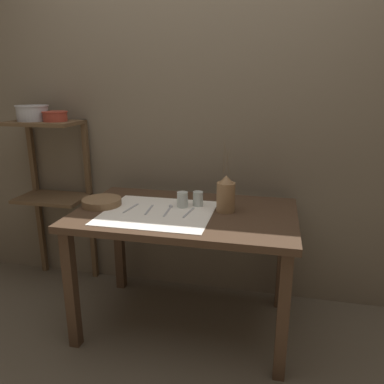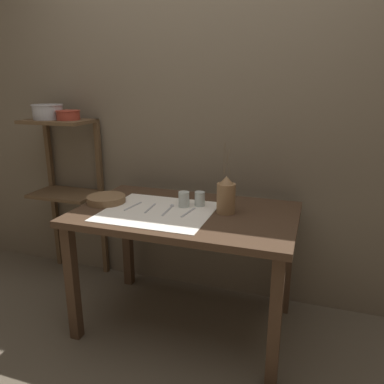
% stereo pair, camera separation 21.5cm
% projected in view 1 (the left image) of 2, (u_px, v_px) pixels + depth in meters
% --- Properties ---
extents(ground_plane, '(12.00, 12.00, 0.00)m').
position_uv_depth(ground_plane, '(186.00, 323.00, 2.41)').
color(ground_plane, brown).
extents(stone_wall_back, '(7.00, 0.06, 2.40)m').
position_uv_depth(stone_wall_back, '(203.00, 127.00, 2.55)').
color(stone_wall_back, '#6B5E4C').
rests_on(stone_wall_back, ground_plane).
extents(wooden_table, '(1.29, 0.80, 0.76)m').
position_uv_depth(wooden_table, '(185.00, 227.00, 2.22)').
color(wooden_table, '#422D1E').
rests_on(wooden_table, ground_plane).
extents(wooden_shelf_unit, '(0.49, 0.31, 1.24)m').
position_uv_depth(wooden_shelf_unit, '(53.00, 174.00, 2.72)').
color(wooden_shelf_unit, brown).
rests_on(wooden_shelf_unit, ground_plane).
extents(linen_cloth, '(0.63, 0.56, 0.00)m').
position_uv_depth(linen_cloth, '(158.00, 212.00, 2.17)').
color(linen_cloth, white).
rests_on(linen_cloth, wooden_table).
extents(pitcher_with_flowers, '(0.11, 0.11, 0.41)m').
position_uv_depth(pitcher_with_flowers, '(226.00, 195.00, 2.16)').
color(pitcher_with_flowers, olive).
rests_on(pitcher_with_flowers, wooden_table).
extents(wooden_bowl, '(0.24, 0.24, 0.04)m').
position_uv_depth(wooden_bowl, '(102.00, 202.00, 2.29)').
color(wooden_bowl, brown).
rests_on(wooden_bowl, wooden_table).
extents(glass_tumbler_near, '(0.07, 0.07, 0.09)m').
position_uv_depth(glass_tumbler_near, '(182.00, 200.00, 2.25)').
color(glass_tumbler_near, '#B7C1BC').
rests_on(glass_tumbler_near, wooden_table).
extents(glass_tumbler_far, '(0.06, 0.06, 0.09)m').
position_uv_depth(glass_tumbler_far, '(198.00, 199.00, 2.28)').
color(glass_tumbler_far, '#B7C1BC').
rests_on(glass_tumbler_far, wooden_table).
extents(fork_inner, '(0.04, 0.17, 0.00)m').
position_uv_depth(fork_inner, '(131.00, 208.00, 2.23)').
color(fork_inner, '#A8A8AD').
rests_on(fork_inner, wooden_table).
extents(fork_outer, '(0.03, 0.17, 0.00)m').
position_uv_depth(fork_outer, '(149.00, 210.00, 2.21)').
color(fork_outer, '#A8A8AD').
rests_on(fork_outer, wooden_table).
extents(spoon_inner, '(0.03, 0.19, 0.02)m').
position_uv_depth(spoon_inner, '(169.00, 208.00, 2.22)').
color(spoon_inner, '#A8A8AD').
rests_on(spoon_inner, wooden_table).
extents(knife_center, '(0.03, 0.17, 0.00)m').
position_uv_depth(knife_center, '(189.00, 212.00, 2.16)').
color(knife_center, '#A8A8AD').
rests_on(knife_center, wooden_table).
extents(metal_pot_large, '(0.22, 0.22, 0.11)m').
position_uv_depth(metal_pot_large, '(32.00, 112.00, 2.58)').
color(metal_pot_large, '#A8A8AD').
rests_on(metal_pot_large, wooden_shelf_unit).
extents(metal_pot_small, '(0.17, 0.17, 0.07)m').
position_uv_depth(metal_pot_small, '(55.00, 116.00, 2.54)').
color(metal_pot_small, '#9E3828').
rests_on(metal_pot_small, wooden_shelf_unit).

